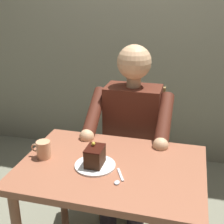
% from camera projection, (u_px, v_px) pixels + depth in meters
% --- Properties ---
extents(dining_table, '(0.94, 0.67, 0.71)m').
position_uv_depth(dining_table, '(111.00, 182.00, 1.60)').
color(dining_table, '#9A5B40').
rests_on(dining_table, ground).
extents(chair, '(0.42, 0.42, 0.91)m').
position_uv_depth(chair, '(134.00, 144.00, 2.23)').
color(chair, olive).
rests_on(chair, ground).
extents(seated_person, '(0.53, 0.58, 1.23)m').
position_uv_depth(seated_person, '(130.00, 136.00, 2.02)').
color(seated_person, '#532417').
rests_on(seated_person, ground).
extents(dessert_plate, '(0.21, 0.21, 0.01)m').
position_uv_depth(dessert_plate, '(95.00, 165.00, 1.55)').
color(dessert_plate, white).
rests_on(dessert_plate, dining_table).
extents(cake_slice, '(0.08, 0.12, 0.12)m').
position_uv_depth(cake_slice, '(95.00, 156.00, 1.54)').
color(cake_slice, '#392012').
rests_on(cake_slice, dessert_plate).
extents(coffee_cup, '(0.11, 0.07, 0.09)m').
position_uv_depth(coffee_cup, '(43.00, 149.00, 1.62)').
color(coffee_cup, tan).
rests_on(coffee_cup, dining_table).
extents(dessert_spoon, '(0.06, 0.14, 0.01)m').
position_uv_depth(dessert_spoon, '(119.00, 179.00, 1.44)').
color(dessert_spoon, silver).
rests_on(dessert_spoon, dining_table).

